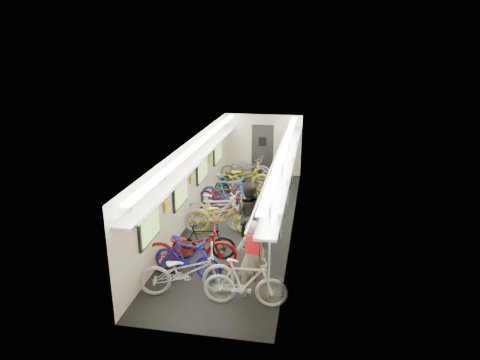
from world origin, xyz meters
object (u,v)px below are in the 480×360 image
at_px(bicycle_1, 187,258).
at_px(passenger_near, 251,259).
at_px(passenger_mid, 248,214).
at_px(backpack, 253,244).
at_px(bicycle_0, 187,272).

bearing_deg(bicycle_1, passenger_near, -95.42).
xyz_separation_m(passenger_mid, backpack, (0.49, -2.47, 0.41)).
bearing_deg(backpack, passenger_near, 117.88).
distance_m(bicycle_0, passenger_near, 1.38).
bearing_deg(bicycle_0, passenger_near, -95.71).
bearing_deg(passenger_near, backpack, 81.72).
bearing_deg(backpack, passenger_mid, 111.17).
bearing_deg(bicycle_1, bicycle_0, -154.17).
xyz_separation_m(passenger_near, passenger_mid, (-0.43, 2.27, 0.02)).
distance_m(bicycle_0, passenger_mid, 2.65).
xyz_separation_m(bicycle_0, passenger_mid, (0.90, 2.46, 0.35)).
relative_size(bicycle_0, bicycle_1, 1.20).
distance_m(bicycle_0, bicycle_1, 0.64).
bearing_deg(passenger_mid, bicycle_0, 77.05).
xyz_separation_m(bicycle_1, passenger_mid, (1.08, 1.85, 0.37)).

